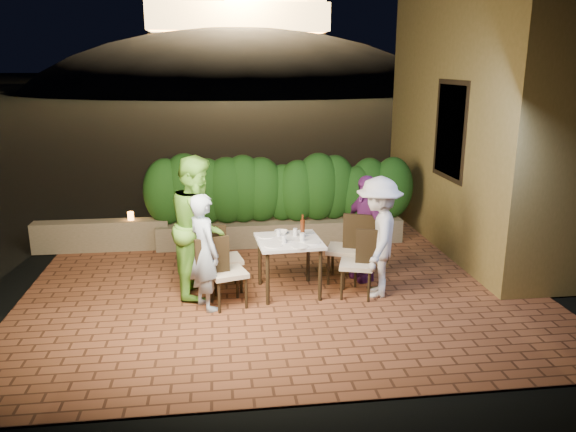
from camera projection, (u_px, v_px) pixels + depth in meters
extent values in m
plane|color=black|center=(285.00, 297.00, 7.54)|extent=(400.00, 400.00, 0.00)
cube|color=brown|center=(281.00, 287.00, 8.03)|extent=(7.00, 6.00, 0.15)
cube|color=olive|center=(487.00, 96.00, 9.23)|extent=(1.60, 5.00, 5.00)
cube|color=black|center=(452.00, 130.00, 8.79)|extent=(0.08, 1.00, 1.40)
cube|color=black|center=(451.00, 130.00, 8.79)|extent=(0.06, 1.15, 1.55)
cube|color=#76694B|center=(281.00, 232.00, 9.71)|extent=(4.20, 0.55, 0.40)
cube|color=#76694B|center=(102.00, 235.00, 9.33)|extent=(2.20, 0.30, 0.50)
ellipsoid|color=black|center=(241.00, 125.00, 66.26)|extent=(52.00, 40.00, 22.00)
cylinder|color=white|center=(273.00, 245.00, 7.20)|extent=(0.23, 0.23, 0.01)
cylinder|color=white|center=(266.00, 236.00, 7.59)|extent=(0.24, 0.24, 0.01)
cylinder|color=white|center=(312.00, 242.00, 7.33)|extent=(0.22, 0.22, 0.01)
cylinder|color=white|center=(306.00, 233.00, 7.75)|extent=(0.20, 0.20, 0.01)
cylinder|color=white|center=(286.00, 239.00, 7.47)|extent=(0.20, 0.20, 0.01)
cylinder|color=white|center=(300.00, 246.00, 7.16)|extent=(0.22, 0.22, 0.01)
cylinder|color=silver|center=(284.00, 239.00, 7.30)|extent=(0.06, 0.06, 0.11)
cylinder|color=silver|center=(278.00, 233.00, 7.60)|extent=(0.06, 0.06, 0.10)
cylinder|color=silver|center=(302.00, 237.00, 7.36)|extent=(0.07, 0.07, 0.12)
cylinder|color=silver|center=(295.00, 232.00, 7.60)|extent=(0.06, 0.06, 0.11)
imported|color=white|center=(281.00, 232.00, 7.70)|extent=(0.22, 0.22, 0.05)
imported|color=#9FB7CC|center=(204.00, 252.00, 6.98)|extent=(0.57, 0.65, 1.49)
imported|color=#6DBA3A|center=(198.00, 226.00, 7.42)|extent=(0.78, 0.96, 1.88)
imported|color=silver|center=(378.00, 237.00, 7.38)|extent=(0.90, 1.18, 1.61)
imported|color=#642369|center=(365.00, 228.00, 7.95)|extent=(0.66, 0.97, 1.52)
cylinder|color=orange|center=(131.00, 216.00, 9.30)|extent=(0.10, 0.10, 0.14)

